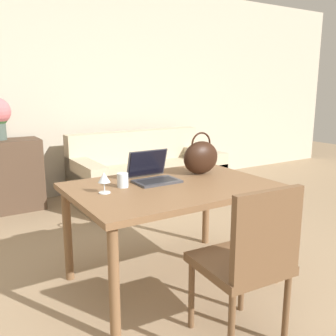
{
  "coord_description": "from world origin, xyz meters",
  "views": [
    {
      "loc": [
        -1.24,
        -1.37,
        1.38
      ],
      "look_at": [
        0.06,
        0.74,
        0.84
      ],
      "focal_mm": 40.0,
      "sensor_mm": 36.0,
      "label": 1
    }
  ],
  "objects_px": {
    "chair": "(249,257)",
    "handbag": "(201,157)",
    "couch": "(146,176)",
    "wine_glass": "(104,179)",
    "laptop": "(152,173)",
    "drinking_glass": "(123,180)"
  },
  "relations": [
    {
      "from": "drinking_glass",
      "to": "wine_glass",
      "type": "relative_size",
      "value": 0.71
    },
    {
      "from": "drinking_glass",
      "to": "wine_glass",
      "type": "bearing_deg",
      "value": -156.4
    },
    {
      "from": "couch",
      "to": "laptop",
      "type": "bearing_deg",
      "value": -117.13
    },
    {
      "from": "chair",
      "to": "drinking_glass",
      "type": "bearing_deg",
      "value": 111.13
    },
    {
      "from": "wine_glass",
      "to": "handbag",
      "type": "distance_m",
      "value": 0.85
    },
    {
      "from": "laptop",
      "to": "handbag",
      "type": "relative_size",
      "value": 0.96
    },
    {
      "from": "laptop",
      "to": "wine_glass",
      "type": "bearing_deg",
      "value": -163.78
    },
    {
      "from": "chair",
      "to": "handbag",
      "type": "bearing_deg",
      "value": 71.11
    },
    {
      "from": "couch",
      "to": "wine_glass",
      "type": "relative_size",
      "value": 13.53
    },
    {
      "from": "drinking_glass",
      "to": "handbag",
      "type": "bearing_deg",
      "value": 3.31
    },
    {
      "from": "handbag",
      "to": "wine_glass",
      "type": "bearing_deg",
      "value": -172.59
    },
    {
      "from": "chair",
      "to": "laptop",
      "type": "bearing_deg",
      "value": 95.4
    },
    {
      "from": "chair",
      "to": "laptop",
      "type": "distance_m",
      "value": 1.0
    },
    {
      "from": "couch",
      "to": "wine_glass",
      "type": "bearing_deg",
      "value": -124.96
    },
    {
      "from": "handbag",
      "to": "couch",
      "type": "bearing_deg",
      "value": 74.7
    },
    {
      "from": "chair",
      "to": "drinking_glass",
      "type": "relative_size",
      "value": 9.44
    },
    {
      "from": "couch",
      "to": "laptop",
      "type": "xyz_separation_m",
      "value": [
        -0.91,
        -1.78,
        0.5
      ]
    },
    {
      "from": "handbag",
      "to": "laptop",
      "type": "bearing_deg",
      "value": 178.35
    },
    {
      "from": "drinking_glass",
      "to": "handbag",
      "type": "height_order",
      "value": "handbag"
    },
    {
      "from": "handbag",
      "to": "chair",
      "type": "bearing_deg",
      "value": -112.19
    },
    {
      "from": "chair",
      "to": "wine_glass",
      "type": "xyz_separation_m",
      "value": [
        -0.45,
        0.84,
        0.31
      ]
    },
    {
      "from": "chair",
      "to": "couch",
      "type": "bearing_deg",
      "value": 75.56
    }
  ]
}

